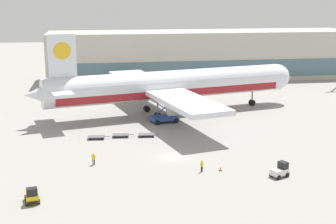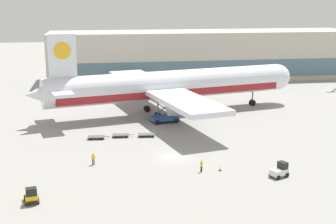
{
  "view_description": "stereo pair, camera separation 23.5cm",
  "coord_description": "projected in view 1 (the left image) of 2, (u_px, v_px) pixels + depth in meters",
  "views": [
    {
      "loc": [
        -11.5,
        -66.22,
        23.33
      ],
      "look_at": [
        1.3,
        12.28,
        4.0
      ],
      "focal_mm": 50.0,
      "sensor_mm": 36.0,
      "label": 1
    },
    {
      "loc": [
        -11.26,
        -66.26,
        23.33
      ],
      "look_at": [
        1.3,
        12.28,
        4.0
      ],
      "focal_mm": 50.0,
      "sensor_mm": 36.0,
      "label": 2
    }
  ],
  "objects": [
    {
      "name": "baggage_dolly_lead",
      "position": [
        96.0,
        137.0,
        79.67
      ],
      "size": [
        3.75,
        1.73,
        0.48
      ],
      "rotation": [
        0.0,
        0.0,
        -0.08
      ],
      "color": "#56565B",
      "rests_on": "ground_plane"
    },
    {
      "name": "baggage_dolly_third",
      "position": [
        147.0,
        134.0,
        81.07
      ],
      "size": [
        3.75,
        1.73,
        0.48
      ],
      "rotation": [
        0.0,
        0.0,
        -0.08
      ],
      "color": "#56565B",
      "rests_on": "ground_plane"
    },
    {
      "name": "ground_crew_near",
      "position": [
        93.0,
        158.0,
        67.17
      ],
      "size": [
        0.55,
        0.31,
        1.8
      ],
      "rotation": [
        0.0,
        0.0,
        2.87
      ],
      "color": "black",
      "rests_on": "ground_plane"
    },
    {
      "name": "ground_crew_far",
      "position": [
        202.0,
        165.0,
        64.46
      ],
      "size": [
        0.44,
        0.42,
        1.73
      ],
      "rotation": [
        0.0,
        0.0,
        0.74
      ],
      "color": "black",
      "rests_on": "ground_plane"
    },
    {
      "name": "traffic_cone_near",
      "position": [
        221.0,
        169.0,
        65.0
      ],
      "size": [
        0.4,
        0.4,
        0.67
      ],
      "color": "black",
      "rests_on": "ground_plane"
    },
    {
      "name": "baggage_dolly_second",
      "position": [
        121.0,
        135.0,
        80.81
      ],
      "size": [
        3.75,
        1.73,
        0.48
      ],
      "rotation": [
        0.0,
        0.0,
        -0.08
      ],
      "color": "#56565B",
      "rests_on": "ground_plane"
    },
    {
      "name": "baggage_tug_mid",
      "position": [
        280.0,
        170.0,
        62.79
      ],
      "size": [
        2.8,
        2.4,
        2.0
      ],
      "rotation": [
        0.0,
        0.0,
        0.42
      ],
      "color": "silver",
      "rests_on": "ground_plane"
    },
    {
      "name": "airplane_main",
      "position": [
        167.0,
        86.0,
        95.99
      ],
      "size": [
        57.23,
        48.57,
        17.0
      ],
      "rotation": [
        0.0,
        0.0,
        0.23
      ],
      "color": "silver",
      "rests_on": "ground_plane"
    },
    {
      "name": "baggage_tug_foreground",
      "position": [
        32.0,
        196.0,
        54.74
      ],
      "size": [
        2.02,
        2.66,
        2.0
      ],
      "rotation": [
        0.0,
        0.0,
        -1.39
      ],
      "color": "yellow",
      "rests_on": "ground_plane"
    },
    {
      "name": "scissor_lift_loader",
      "position": [
        164.0,
        112.0,
        90.37
      ],
      "size": [
        5.74,
        4.36,
        5.01
      ],
      "rotation": [
        0.0,
        0.0,
        0.23
      ],
      "color": "#284C99",
      "rests_on": "ground_plane"
    },
    {
      "name": "terminal_building",
      "position": [
        202.0,
        55.0,
        139.67
      ],
      "size": [
        90.0,
        18.2,
        14.0
      ],
      "color": "#BCB7A8",
      "rests_on": "ground_plane"
    },
    {
      "name": "ground_plane",
      "position": [
        173.0,
        157.0,
        70.81
      ],
      "size": [
        400.0,
        400.0,
        0.0
      ],
      "primitive_type": "plane",
      "color": "gray"
    }
  ]
}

